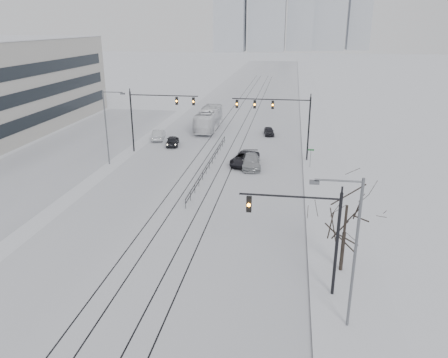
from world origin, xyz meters
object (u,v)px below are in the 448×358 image
(sedan_sb_inner, at_px, (173,141))
(sedan_nb_front, at_px, (245,159))
(box_truck, at_px, (209,119))
(sedan_sb_outer, at_px, (159,135))
(sedan_nb_right, at_px, (251,161))
(traffic_mast_near, at_px, (311,229))
(bare_tree, at_px, (346,213))
(sedan_nb_far, at_px, (269,131))

(sedan_sb_inner, height_order, sedan_nb_front, sedan_nb_front)
(box_truck, bearing_deg, sedan_sb_inner, 72.99)
(sedan_sb_outer, bearing_deg, sedan_nb_right, 133.35)
(sedan_nb_front, relative_size, sedan_nb_right, 1.02)
(sedan_nb_right, distance_m, box_truck, 20.99)
(sedan_sb_outer, bearing_deg, traffic_mast_near, 110.04)
(bare_tree, xyz_separation_m, sedan_nb_far, (-7.15, 38.78, -3.88))
(bare_tree, height_order, box_truck, bare_tree)
(bare_tree, bearing_deg, box_truck, 112.46)
(sedan_sb_inner, distance_m, box_truck, 11.33)
(sedan_sb_outer, bearing_deg, bare_tree, 115.08)
(sedan_sb_outer, bearing_deg, sedan_sb_inner, 125.26)
(traffic_mast_near, xyz_separation_m, bare_tree, (2.41, 3.00, -0.07))
(traffic_mast_near, relative_size, sedan_nb_front, 1.28)
(traffic_mast_near, distance_m, sedan_nb_front, 27.44)
(sedan_sb_inner, xyz_separation_m, sedan_nb_far, (13.11, 8.22, -0.10))
(box_truck, bearing_deg, sedan_nb_front, 112.64)
(traffic_mast_near, bearing_deg, sedan_sb_outer, 119.65)
(sedan_sb_outer, height_order, sedan_nb_front, sedan_nb_front)
(traffic_mast_near, bearing_deg, sedan_sb_inner, 118.00)
(sedan_sb_inner, xyz_separation_m, sedan_nb_right, (11.88, -8.23, 0.07))
(bare_tree, bearing_deg, sedan_sb_outer, 124.69)
(sedan_nb_right, height_order, box_truck, box_truck)
(box_truck, bearing_deg, traffic_mast_near, 107.48)
(sedan_sb_inner, height_order, box_truck, box_truck)
(traffic_mast_near, relative_size, bare_tree, 1.15)
(sedan_sb_inner, bearing_deg, sedan_nb_front, 135.94)
(box_truck, bearing_deg, sedan_sb_outer, 51.52)
(sedan_nb_right, xyz_separation_m, box_truck, (-8.73, 19.07, 0.90))
(traffic_mast_near, bearing_deg, box_truck, 108.32)
(box_truck, bearing_deg, sedan_nb_far, 164.45)
(bare_tree, height_order, sedan_nb_right, bare_tree)
(sedan_sb_inner, relative_size, sedan_nb_front, 0.76)
(sedan_sb_inner, relative_size, sedan_nb_far, 1.16)
(sedan_sb_inner, height_order, sedan_sb_outer, sedan_sb_outer)
(sedan_nb_far, height_order, box_truck, box_truck)
(bare_tree, height_order, sedan_sb_outer, bare_tree)
(box_truck, bearing_deg, bare_tree, 111.62)
(sedan_nb_front, distance_m, box_truck, 19.76)
(sedan_nb_front, bearing_deg, sedan_nb_far, 93.76)
(traffic_mast_near, height_order, sedan_sb_inner, traffic_mast_near)
(traffic_mast_near, distance_m, bare_tree, 3.85)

